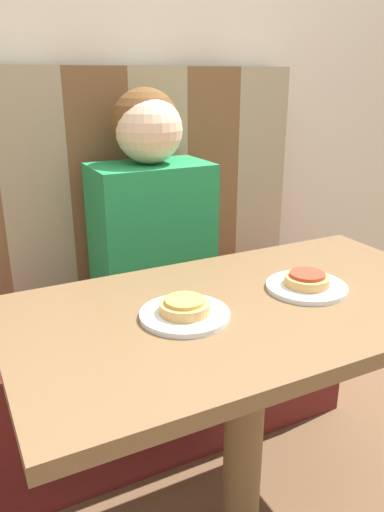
# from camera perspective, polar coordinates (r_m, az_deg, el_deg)

# --- Properties ---
(wall_back) EXTENTS (7.00, 0.05, 2.60)m
(wall_back) POSITION_cam_1_polar(r_m,az_deg,el_deg) (1.86, -9.14, 22.32)
(wall_back) COLOR beige
(wall_back) RESTS_ON ground_plane
(booth_seat) EXTENTS (1.29, 0.52, 0.47)m
(booth_seat) POSITION_cam_1_polar(r_m,az_deg,el_deg) (1.84, -4.17, -12.17)
(booth_seat) COLOR #5B1919
(booth_seat) RESTS_ON ground_plane
(booth_backrest) EXTENTS (1.29, 0.09, 0.77)m
(booth_backrest) POSITION_cam_1_polar(r_m,az_deg,el_deg) (1.80, -7.36, 8.38)
(booth_backrest) COLOR brown
(booth_backrest) RESTS_ON booth_seat
(dining_table) EXTENTS (1.09, 0.60, 0.73)m
(dining_table) POSITION_cam_1_polar(r_m,az_deg,el_deg) (1.20, 6.36, -9.69)
(dining_table) COLOR brown
(dining_table) RESTS_ON ground_plane
(person) EXTENTS (0.37, 0.24, 0.71)m
(person) POSITION_cam_1_polar(r_m,az_deg,el_deg) (1.61, -4.75, 5.85)
(person) COLOR #1E8447
(person) RESTS_ON booth_seat
(plate_left) EXTENTS (0.20, 0.20, 0.01)m
(plate_left) POSITION_cam_1_polar(r_m,az_deg,el_deg) (1.08, -0.84, -6.72)
(plate_left) COLOR white
(plate_left) RESTS_ON dining_table
(plate_right) EXTENTS (0.20, 0.20, 0.01)m
(plate_right) POSITION_cam_1_polar(r_m,az_deg,el_deg) (1.24, 12.94, -3.47)
(plate_right) COLOR white
(plate_right) RESTS_ON dining_table
(pizza_left) EXTENTS (0.11, 0.11, 0.03)m
(pizza_left) POSITION_cam_1_polar(r_m,az_deg,el_deg) (1.07, -0.85, -5.75)
(pizza_left) COLOR tan
(pizza_left) RESTS_ON plate_left
(pizza_right) EXTENTS (0.11, 0.11, 0.03)m
(pizza_right) POSITION_cam_1_polar(r_m,az_deg,el_deg) (1.24, 13.01, -2.61)
(pizza_right) COLOR tan
(pizza_right) RESTS_ON plate_right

